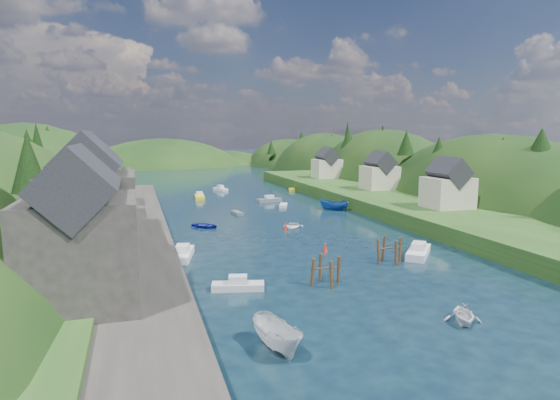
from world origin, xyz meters
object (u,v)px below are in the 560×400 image
object	(u,v)px
piling_cluster_far	(389,253)
channel_buoy_near	(325,248)
channel_buoy_far	(286,226)
piling_cluster_near	(326,273)

from	to	relation	value
piling_cluster_far	channel_buoy_near	distance (m)	8.39
piling_cluster_far	channel_buoy_far	world-z (taller)	piling_cluster_far
piling_cluster_near	channel_buoy_far	size ratio (longest dim) A/B	3.00
piling_cluster_near	channel_buoy_far	distance (m)	26.09
piling_cluster_far	channel_buoy_far	xyz separation A→B (m)	(-5.68, 20.90, -0.67)
piling_cluster_far	channel_buoy_near	size ratio (longest dim) A/B	3.12
channel_buoy_near	channel_buoy_far	size ratio (longest dim) A/B	1.00
piling_cluster_far	channel_buoy_far	distance (m)	21.67
channel_buoy_far	piling_cluster_far	bearing A→B (deg)	-74.81
piling_cluster_far	piling_cluster_near	bearing A→B (deg)	-153.91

